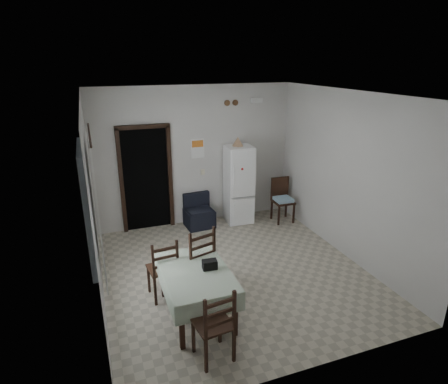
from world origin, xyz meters
TOP-DOWN VIEW (x-y plane):
  - ground at (0.00, 0.00)m, footprint 4.50×4.50m
  - ceiling at (0.00, 0.00)m, footprint 4.20×4.50m
  - wall_back at (0.00, 2.25)m, footprint 4.20×0.02m
  - wall_front at (0.00, -2.25)m, footprint 4.20×0.02m
  - wall_left at (-2.10, 0.00)m, footprint 0.02×4.50m
  - wall_right at (2.10, 0.00)m, footprint 0.02×4.50m
  - doorway at (-1.05, 2.45)m, footprint 1.06×0.52m
  - window_recess at (-2.15, -0.20)m, footprint 0.10×1.20m
  - curtain at (-2.04, -0.20)m, footprint 0.02×1.45m
  - curtain_rod at (-2.03, -0.20)m, footprint 0.02×1.60m
  - calendar at (0.05, 2.24)m, footprint 0.28×0.02m
  - calendar_image at (0.05, 2.23)m, footprint 0.24×0.01m
  - light_switch at (0.15, 2.24)m, footprint 0.08×0.02m
  - vent_left at (0.70, 2.23)m, footprint 0.12×0.03m
  - vent_right at (0.88, 2.23)m, footprint 0.12×0.03m
  - emergency_light at (1.35, 2.21)m, footprint 0.25×0.07m
  - fridge at (0.85, 1.93)m, footprint 0.57×0.57m
  - tan_cone at (0.83, 1.95)m, footprint 0.23×0.23m
  - navy_seat at (-0.04, 1.93)m, footprint 0.61×0.59m
  - corner_chair at (1.75, 1.57)m, footprint 0.42×0.42m
  - dining_table at (-0.90, -0.86)m, footprint 0.88×1.33m
  - black_bag at (-0.71, -0.87)m, footprint 0.21×0.14m
  - dining_chair_far_left at (-1.24, -0.27)m, footprint 0.45×0.45m
  - dining_chair_far_right at (-0.74, -0.29)m, footprint 0.58×0.58m
  - dining_chair_near_head at (-0.93, -1.69)m, footprint 0.47×0.47m

SIDE VIEW (x-z plane):
  - ground at x=0.00m, z-range 0.00..0.00m
  - navy_seat at x=-0.04m, z-range 0.00..0.69m
  - dining_table at x=-0.90m, z-range 0.00..0.69m
  - corner_chair at x=1.75m, z-range 0.00..0.96m
  - dining_chair_far_left at x=-1.24m, z-range 0.00..0.96m
  - dining_chair_near_head at x=-0.93m, z-range 0.00..0.97m
  - dining_chair_far_right at x=-0.74m, z-range 0.00..1.09m
  - black_bag at x=-0.71m, z-range 0.69..0.82m
  - fridge at x=0.85m, z-range 0.00..1.67m
  - doorway at x=-1.05m, z-range -0.05..2.17m
  - light_switch at x=0.15m, z-range 1.04..1.16m
  - wall_back at x=0.00m, z-range 0.00..2.90m
  - wall_front at x=0.00m, z-range 0.00..2.90m
  - wall_left at x=-2.10m, z-range 0.00..2.90m
  - wall_right at x=2.10m, z-range 0.00..2.90m
  - window_recess at x=-2.15m, z-range 0.75..2.35m
  - curtain at x=-2.04m, z-range 0.62..2.48m
  - calendar at x=0.05m, z-range 1.42..1.82m
  - calendar_image at x=0.05m, z-range 1.65..1.79m
  - tan_cone at x=0.83m, z-range 1.67..1.86m
  - curtain_rod at x=-2.03m, z-range 2.49..2.51m
  - vent_left at x=0.70m, z-range 2.46..2.58m
  - vent_right at x=0.88m, z-range 2.46..2.58m
  - emergency_light at x=1.35m, z-range 2.50..2.59m
  - ceiling at x=0.00m, z-range 2.89..2.91m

